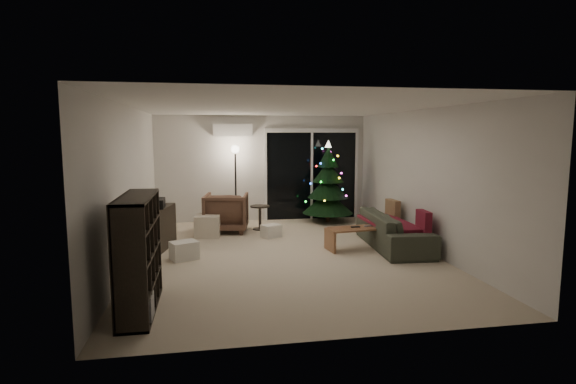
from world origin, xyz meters
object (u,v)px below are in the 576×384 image
Objects in this scene: media_cabinet at (154,229)px; armchair at (226,212)px; bookshelf at (124,254)px; coffee_table at (363,238)px; sofa at (394,230)px; christmas_tree at (328,182)px.

armchair reaches higher than media_cabinet.
bookshelf reaches higher than coffee_table.
coffee_table is (3.69, 2.24, -0.48)m from bookshelf.
sofa is 1.67× the size of coffee_table.
christmas_tree reaches higher than armchair.
bookshelf is 4.34m from coffee_table.
armchair is at bearing 132.79° from coffee_table.
christmas_tree is (2.39, 0.64, 0.55)m from armchair.
media_cabinet is 1.33× the size of armchair.
coffee_table is 0.67× the size of christmas_tree.
sofa is (4.30, -0.59, -0.06)m from media_cabinet.
christmas_tree reaches higher than bookshelf.
armchair is 3.07m from coffee_table.
bookshelf is at bearing 122.19° from sofa.
armchair is at bearing 90.47° from bookshelf.
media_cabinet is (0.00, 2.91, -0.30)m from bookshelf.
coffee_table is (3.69, -0.67, -0.17)m from media_cabinet.
bookshelf is 1.50× the size of armchair.
armchair reaches higher than sofa.
bookshelf is 6.11m from christmas_tree.
armchair is (1.33, 1.28, 0.04)m from media_cabinet.
christmas_tree is (3.73, 4.83, 0.28)m from bookshelf.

